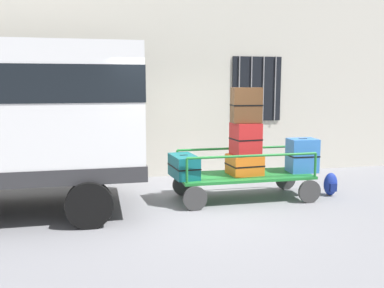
# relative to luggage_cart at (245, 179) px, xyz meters

# --- Properties ---
(ground_plane) EXTENTS (40.00, 40.00, 0.00)m
(ground_plane) POSITION_rel_luggage_cart_xyz_m (-1.13, -0.28, -0.38)
(ground_plane) COLOR gray
(building_wall) EXTENTS (12.00, 0.38, 5.00)m
(building_wall) POSITION_rel_luggage_cart_xyz_m (-1.13, 2.38, 2.12)
(building_wall) COLOR beige
(building_wall) RESTS_ON ground
(luggage_cart) EXTENTS (2.53, 1.05, 0.47)m
(luggage_cart) POSITION_rel_luggage_cart_xyz_m (0.00, 0.00, 0.00)
(luggage_cart) COLOR #1E722D
(luggage_cart) RESTS_ON ground
(cart_railing) EXTENTS (2.41, 0.91, 0.45)m
(cart_railing) POSITION_rel_luggage_cart_xyz_m (0.00, -0.00, 0.45)
(cart_railing) COLOR #1E722D
(cart_railing) RESTS_ON luggage_cart
(suitcase_left_bottom) EXTENTS (0.48, 0.77, 0.41)m
(suitcase_left_bottom) POSITION_rel_luggage_cart_xyz_m (-1.14, 0.02, 0.29)
(suitcase_left_bottom) COLOR #0F5960
(suitcase_left_bottom) RESTS_ON luggage_cart
(suitcase_midleft_bottom) EXTENTS (0.63, 0.56, 0.37)m
(suitcase_midleft_bottom) POSITION_rel_luggage_cart_xyz_m (-0.00, 0.02, 0.27)
(suitcase_midleft_bottom) COLOR orange
(suitcase_midleft_bottom) RESTS_ON luggage_cart
(suitcase_midleft_middle) EXTENTS (0.52, 0.50, 0.59)m
(suitcase_midleft_middle) POSITION_rel_luggage_cart_xyz_m (-0.00, -0.01, 0.75)
(suitcase_midleft_middle) COLOR #B21E1E
(suitcase_midleft_middle) RESTS_ON suitcase_midleft_bottom
(suitcase_midleft_top) EXTENTS (0.55, 0.37, 0.64)m
(suitcase_midleft_top) POSITION_rel_luggage_cart_xyz_m (-0.00, -0.01, 1.36)
(suitcase_midleft_top) COLOR brown
(suitcase_midleft_top) RESTS_ON suitcase_midleft_middle
(suitcase_center_bottom) EXTENTS (0.55, 0.44, 0.64)m
(suitcase_center_bottom) POSITION_rel_luggage_cart_xyz_m (1.14, -0.00, 0.40)
(suitcase_center_bottom) COLOR #3372C6
(suitcase_center_bottom) RESTS_ON luggage_cart
(backpack) EXTENTS (0.27, 0.22, 0.44)m
(backpack) POSITION_rel_luggage_cart_xyz_m (1.70, -0.12, -0.16)
(backpack) COLOR navy
(backpack) RESTS_ON ground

